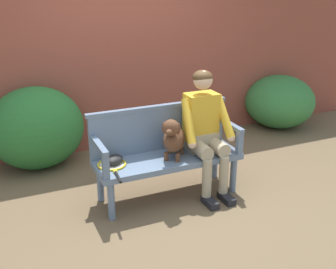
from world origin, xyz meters
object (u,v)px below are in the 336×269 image
tennis_racket (112,165)px  dog_on_bench (173,138)px  baseball_glove (114,160)px  person_seated (205,128)px  garden_bench (168,162)px

tennis_racket → dog_on_bench: bearing=-6.3°
tennis_racket → baseball_glove: 0.07m
person_seated → dog_on_bench: size_ratio=2.88×
tennis_racket → baseball_glove: bearing=59.0°
person_seated → dog_on_bench: bearing=-173.6°
garden_bench → dog_on_bench: dog_on_bench is taller
person_seated → baseball_glove: person_seated is taller
tennis_racket → garden_bench: bearing=-1.0°
dog_on_bench → baseball_glove: dog_on_bench is taller
dog_on_bench → baseball_glove: bearing=168.4°
dog_on_bench → garden_bench: bearing=117.5°
garden_bench → person_seated: (0.42, -0.02, 0.33)m
dog_on_bench → tennis_racket: 0.67m
dog_on_bench → tennis_racket: dog_on_bench is taller
tennis_racket → baseball_glove: baseball_glove is taller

